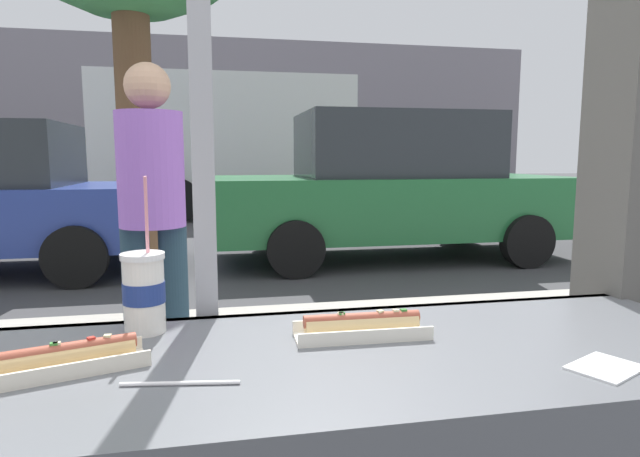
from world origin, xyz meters
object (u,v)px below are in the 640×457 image
(box_truck, at_px, (258,142))
(hotdog_tray_far, at_px, (61,359))
(hotdog_tray_near, at_px, (362,326))
(pedestrian, at_px, (152,208))
(soda_cup_left, at_px, (144,291))
(parked_car_green, at_px, (392,187))

(box_truck, bearing_deg, hotdog_tray_far, -96.42)
(hotdog_tray_near, distance_m, pedestrian, 1.83)
(soda_cup_left, bearing_deg, parked_car_green, 66.29)
(soda_cup_left, distance_m, hotdog_tray_near, 0.45)
(soda_cup_left, bearing_deg, box_truck, 84.04)
(hotdog_tray_near, xyz_separation_m, parked_car_green, (1.99, 5.62, -0.05))
(box_truck, relative_size, pedestrian, 4.40)
(parked_car_green, relative_size, box_truck, 0.63)
(pedestrian, bearing_deg, box_truck, 82.14)
(soda_cup_left, bearing_deg, hotdog_tray_far, -120.47)
(soda_cup_left, relative_size, parked_car_green, 0.07)
(hotdog_tray_far, bearing_deg, parked_car_green, 66.05)
(hotdog_tray_far, bearing_deg, hotdog_tray_near, 7.70)
(hotdog_tray_far, height_order, box_truck, box_truck)
(box_truck, bearing_deg, parked_car_green, -77.33)
(hotdog_tray_far, bearing_deg, box_truck, 83.58)
(parked_car_green, bearing_deg, hotdog_tray_far, -113.95)
(hotdog_tray_near, xyz_separation_m, pedestrian, (-0.59, 1.73, 0.09))
(hotdog_tray_near, height_order, hotdog_tray_far, same)
(hotdog_tray_near, distance_m, parked_car_green, 5.97)
(hotdog_tray_near, bearing_deg, box_truck, 86.30)
(hotdog_tray_far, relative_size, box_truck, 0.04)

